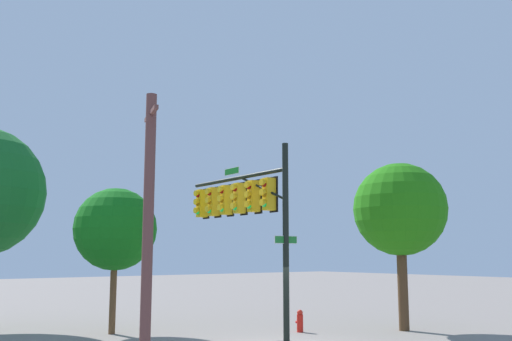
{
  "coord_description": "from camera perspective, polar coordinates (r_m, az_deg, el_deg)",
  "views": [
    {
      "loc": [
        -13.95,
        12.04,
        2.89
      ],
      "look_at": [
        1.43,
        0.1,
        5.79
      ],
      "focal_mm": 39.87,
      "sensor_mm": 36.0,
      "label": 1
    }
  ],
  "objects": [
    {
      "name": "tree_mid",
      "position": [
        23.31,
        14.24,
        -3.85
      ],
      "size": [
        3.68,
        3.68,
        6.53
      ],
      "color": "#4F351F",
      "rests_on": "ground_plane"
    },
    {
      "name": "utility_pole",
      "position": [
        16.75,
        -10.76,
        -4.77
      ],
      "size": [
        1.75,
        0.67,
        7.63
      ],
      "color": "brown",
      "rests_on": "ground_plane"
    },
    {
      "name": "fire_hydrant",
      "position": [
        22.29,
        4.43,
        -14.82
      ],
      "size": [
        0.33,
        0.24,
        0.83
      ],
      "color": "red",
      "rests_on": "ground_plane"
    },
    {
      "name": "tree_far",
      "position": [
        22.27,
        -13.93,
        -5.75
      ],
      "size": [
        3.12,
        3.12,
        5.42
      ],
      "color": "brown",
      "rests_on": "ground_plane"
    },
    {
      "name": "signal_pole_assembly",
      "position": [
        20.45,
        -1.5,
        -3.55
      ],
      "size": [
        5.85,
        0.94,
        6.53
      ],
      "color": "black",
      "rests_on": "ground_plane"
    }
  ]
}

